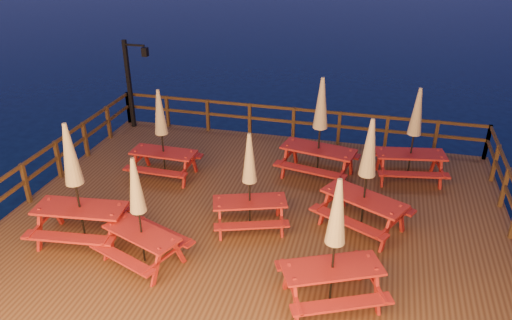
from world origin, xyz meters
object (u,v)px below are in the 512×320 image
object	(u,v)px
picnic_table_0	(335,241)
picnic_table_2	(139,210)
picnic_table_1	(162,133)
lamp_post	(133,76)

from	to	relation	value
picnic_table_0	picnic_table_2	size ratio (longest dim) A/B	1.09
picnic_table_1	picnic_table_2	distance (m)	3.80
lamp_post	picnic_table_1	distance (m)	3.92
picnic_table_1	picnic_table_2	xyz separation A→B (m)	(1.11, -3.63, -0.05)
picnic_table_1	picnic_table_0	bearing A→B (deg)	-36.19
lamp_post	picnic_table_0	xyz separation A→B (m)	(7.47, -6.95, -0.41)
lamp_post	picnic_table_0	world-z (taller)	lamp_post
picnic_table_1	picnic_table_2	size ratio (longest dim) A/B	1.04
picnic_table_0	picnic_table_1	distance (m)	6.40
picnic_table_0	picnic_table_1	xyz separation A→B (m)	(-5.10, 3.86, -0.06)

